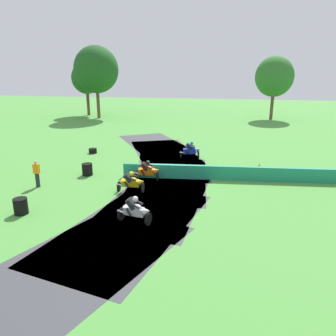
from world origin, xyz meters
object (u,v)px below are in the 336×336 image
at_px(motorcycle_trailing_orange, 147,171).
at_px(track_marshal, 37,174).
at_px(motorcycle_lead_white, 135,210).
at_px(tire_stack_mid_b, 93,151).
at_px(tire_stack_mid_a, 87,169).
at_px(tire_stack_near, 21,206).
at_px(motorcycle_chase_yellow, 131,182).
at_px(motorcycle_fourth_blue, 191,150).
at_px(traffic_cone, 259,166).

distance_m(motorcycle_trailing_orange, track_marshal, 6.61).
height_order(motorcycle_lead_white, tire_stack_mid_b, motorcycle_lead_white).
height_order(motorcycle_trailing_orange, tire_stack_mid_a, motorcycle_trailing_orange).
relative_size(tire_stack_near, tire_stack_mid_a, 1.00).
height_order(motorcycle_chase_yellow, tire_stack_mid_a, motorcycle_chase_yellow).
xyz_separation_m(motorcycle_lead_white, tire_stack_mid_a, (-5.10, 6.38, -0.26)).
bearing_deg(motorcycle_lead_white, motorcycle_fourth_blue, 84.43).
relative_size(tire_stack_near, traffic_cone, 1.82).
distance_m(motorcycle_trailing_orange, traffic_cone, 8.14).
distance_m(motorcycle_trailing_orange, tire_stack_mid_b, 8.72).
relative_size(motorcycle_trailing_orange, tire_stack_mid_a, 2.11).
distance_m(motorcycle_fourth_blue, tire_stack_mid_b, 8.30).
relative_size(motorcycle_trailing_orange, motorcycle_fourth_blue, 0.99).
bearing_deg(motorcycle_fourth_blue, motorcycle_lead_white, -95.57).
bearing_deg(motorcycle_fourth_blue, traffic_cone, -21.67).
bearing_deg(tire_stack_near, traffic_cone, 39.21).
xyz_separation_m(motorcycle_trailing_orange, track_marshal, (-6.19, -2.34, 0.17)).
height_order(motorcycle_chase_yellow, motorcycle_fourth_blue, motorcycle_fourth_blue).
xyz_separation_m(tire_stack_mid_a, traffic_cone, (11.37, 3.47, -0.18)).
distance_m(tire_stack_mid_a, tire_stack_mid_b, 6.11).
relative_size(motorcycle_fourth_blue, tire_stack_mid_b, 2.57).
bearing_deg(traffic_cone, motorcycle_fourth_blue, 158.33).
xyz_separation_m(motorcycle_trailing_orange, tire_stack_near, (-4.87, -6.03, -0.24)).
bearing_deg(tire_stack_mid_b, motorcycle_chase_yellow, -55.11).
height_order(motorcycle_chase_yellow, traffic_cone, motorcycle_chase_yellow).
xyz_separation_m(motorcycle_chase_yellow, track_marshal, (-5.80, -0.08, 0.19)).
bearing_deg(traffic_cone, tire_stack_mid_b, 170.27).
bearing_deg(tire_stack_near, tire_stack_mid_b, 96.30).
bearing_deg(tire_stack_near, track_marshal, 109.54).
xyz_separation_m(tire_stack_near, tire_stack_mid_b, (-1.34, 12.13, -0.20)).
bearing_deg(traffic_cone, motorcycle_chase_yellow, -141.30).
distance_m(motorcycle_fourth_blue, track_marshal, 11.62).
distance_m(tire_stack_near, traffic_cone, 15.56).
bearing_deg(tire_stack_mid_a, traffic_cone, 16.95).
bearing_deg(motorcycle_fourth_blue, track_marshal, -135.28).
relative_size(motorcycle_chase_yellow, tire_stack_mid_a, 2.11).
xyz_separation_m(motorcycle_lead_white, traffic_cone, (6.27, 9.85, -0.44)).
distance_m(motorcycle_fourth_blue, tire_stack_mid_a, 8.34).
height_order(motorcycle_chase_yellow, track_marshal, track_marshal).
bearing_deg(motorcycle_lead_white, tire_stack_mid_a, 128.65).
xyz_separation_m(motorcycle_fourth_blue, tire_stack_near, (-6.94, -11.87, -0.26)).
bearing_deg(motorcycle_fourth_blue, motorcycle_chase_yellow, -106.88).
distance_m(motorcycle_lead_white, tire_stack_mid_b, 14.09).
height_order(motorcycle_trailing_orange, traffic_cone, motorcycle_trailing_orange).
distance_m(motorcycle_lead_white, motorcycle_chase_yellow, 4.00).
height_order(motorcycle_lead_white, motorcycle_chase_yellow, motorcycle_lead_white).
height_order(tire_stack_near, track_marshal, track_marshal).
height_order(motorcycle_lead_white, track_marshal, track_marshal).
bearing_deg(tire_stack_mid_a, motorcycle_chase_yellow, -34.28).
xyz_separation_m(motorcycle_trailing_orange, tire_stack_mid_a, (-4.19, 0.34, -0.24)).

